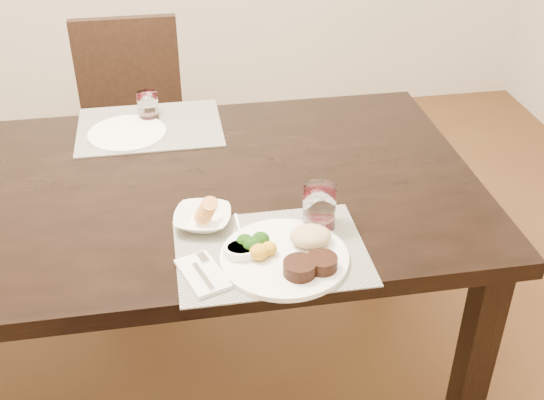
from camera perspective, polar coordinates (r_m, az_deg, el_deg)
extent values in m
plane|color=#4F2A19|center=(2.41, -10.21, -14.37)|extent=(4.50, 4.50, 0.00)
cube|color=black|center=(1.95, -12.29, 0.21)|extent=(2.00, 1.00, 0.05)
cube|color=black|center=(2.03, 16.55, -12.79)|extent=(0.08, 0.08, 0.70)
cube|color=black|center=(2.62, 9.25, 0.12)|extent=(0.08, 0.08, 0.70)
cube|color=black|center=(2.83, -11.40, 4.45)|extent=(0.42, 0.42, 0.04)
cube|color=black|center=(2.81, -14.55, -1.68)|extent=(0.04, 0.04, 0.41)
cube|color=black|center=(2.79, -7.21, -1.01)|extent=(0.04, 0.04, 0.41)
cube|color=black|center=(3.11, -14.26, 2.07)|extent=(0.04, 0.04, 0.41)
cube|color=black|center=(3.09, -7.64, 2.70)|extent=(0.04, 0.04, 0.41)
cube|color=black|center=(2.90, -11.94, 10.48)|extent=(0.42, 0.04, 0.45)
cube|color=gray|center=(1.66, -0.07, -4.36)|extent=(0.46, 0.34, 0.00)
cube|color=gray|center=(2.25, -10.20, 6.04)|extent=(0.46, 0.34, 0.00)
cylinder|color=white|center=(1.63, 1.04, -4.85)|extent=(0.31, 0.31, 0.01)
cylinder|color=black|center=(1.56, 2.32, -5.69)|extent=(0.08, 0.08, 0.03)
cylinder|color=black|center=(1.58, 4.20, -5.25)|extent=(0.07, 0.07, 0.03)
ellipsoid|color=tan|center=(1.65, 3.24, -3.02)|extent=(0.10, 0.09, 0.04)
ellipsoid|color=#1F490E|center=(1.62, -1.62, -3.79)|extent=(0.05, 0.05, 0.04)
ellipsoid|color=gold|center=(1.60, -1.08, -4.36)|extent=(0.05, 0.05, 0.04)
cube|color=silver|center=(1.59, -5.82, -6.19)|extent=(0.13, 0.17, 0.01)
cube|color=silver|center=(1.57, -5.78, -6.38)|extent=(0.05, 0.10, 0.00)
cube|color=silver|center=(1.62, -5.81, -4.81)|extent=(0.03, 0.04, 0.00)
cube|color=silver|center=(1.71, 3.91, -2.86)|extent=(0.02, 0.14, 0.00)
cube|color=black|center=(1.62, 4.84, -5.10)|extent=(0.02, 0.10, 0.01)
imported|color=white|center=(1.75, -5.81, -1.57)|extent=(0.17, 0.17, 0.04)
cylinder|color=#C57E3E|center=(1.73, -5.85, -0.91)|extent=(0.04, 0.05, 0.04)
cylinder|color=white|center=(1.63, -2.51, -4.38)|extent=(0.09, 0.09, 0.03)
cylinder|color=#0D360C|center=(1.62, -2.52, -4.06)|extent=(0.07, 0.07, 0.01)
cube|color=silver|center=(1.65, -2.81, -2.25)|extent=(0.01, 0.06, 0.04)
cylinder|color=silver|center=(1.71, 3.98, -0.56)|extent=(0.08, 0.08, 0.12)
cylinder|color=#330409|center=(1.74, 3.92, -1.75)|extent=(0.07, 0.07, 0.03)
cylinder|color=white|center=(2.21, -12.03, 5.47)|extent=(0.24, 0.24, 0.01)
cylinder|color=silver|center=(2.28, -10.34, 7.75)|extent=(0.07, 0.07, 0.09)
cylinder|color=#330409|center=(2.30, -10.25, 6.97)|extent=(0.06, 0.06, 0.02)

